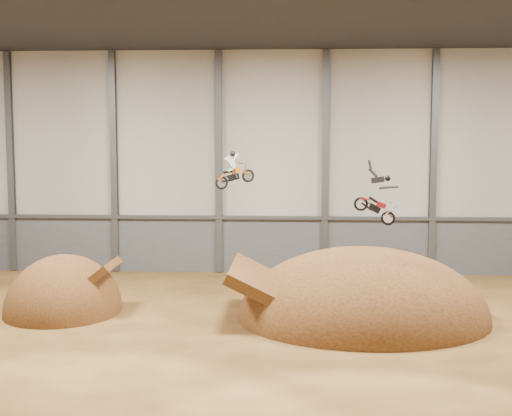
{
  "coord_description": "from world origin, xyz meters",
  "views": [
    {
      "loc": [
        1.37,
        -29.76,
        8.89
      ],
      "look_at": [
        -0.42,
        4.0,
        5.3
      ],
      "focal_mm": 50.0,
      "sensor_mm": 36.0,
      "label": 1
    }
  ],
  "objects_px": {
    "takeoff_ramp": "(64,312)",
    "fmx_rider_b": "(372,192)",
    "fmx_rider_a": "(236,167)",
    "landing_ramp": "(363,319)"
  },
  "relations": [
    {
      "from": "fmx_rider_a",
      "to": "fmx_rider_b",
      "type": "relative_size",
      "value": 0.8
    },
    {
      "from": "takeoff_ramp",
      "to": "fmx_rider_b",
      "type": "height_order",
      "value": "fmx_rider_b"
    },
    {
      "from": "fmx_rider_a",
      "to": "takeoff_ramp",
      "type": "bearing_deg",
      "value": 165.51
    },
    {
      "from": "takeoff_ramp",
      "to": "fmx_rider_b",
      "type": "relative_size",
      "value": 2.52
    },
    {
      "from": "takeoff_ramp",
      "to": "fmx_rider_a",
      "type": "relative_size",
      "value": 3.15
    },
    {
      "from": "landing_ramp",
      "to": "fmx_rider_a",
      "type": "relative_size",
      "value": 5.72
    },
    {
      "from": "takeoff_ramp",
      "to": "fmx_rider_b",
      "type": "bearing_deg",
      "value": -9.19
    },
    {
      "from": "fmx_rider_b",
      "to": "fmx_rider_a",
      "type": "bearing_deg",
      "value": 159.76
    },
    {
      "from": "landing_ramp",
      "to": "fmx_rider_a",
      "type": "xyz_separation_m",
      "value": [
        -6.22,
        2.08,
        7.18
      ]
    },
    {
      "from": "landing_ramp",
      "to": "fmx_rider_b",
      "type": "relative_size",
      "value": 4.57
    }
  ]
}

